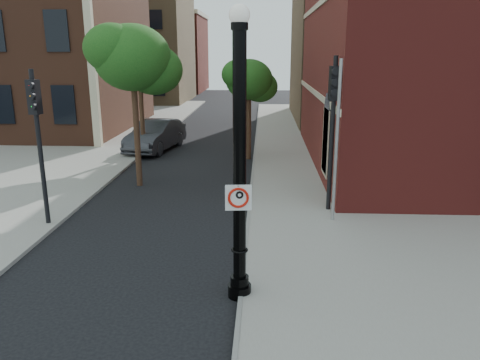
# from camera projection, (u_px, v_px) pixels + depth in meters

# --- Properties ---
(ground) EXTENTS (120.00, 120.00, 0.00)m
(ground) POSITION_uv_depth(u_px,v_px,m) (148.00, 304.00, 10.36)
(ground) COLOR black
(ground) RESTS_ON ground
(sidewalk_right) EXTENTS (8.00, 60.00, 0.12)m
(sidewalk_right) POSITION_uv_depth(u_px,v_px,m) (346.00, 183.00, 19.68)
(sidewalk_right) COLOR gray
(sidewalk_right) RESTS_ON ground
(sidewalk_left) EXTENTS (10.00, 50.00, 0.12)m
(sidewalk_left) POSITION_uv_depth(u_px,v_px,m) (72.00, 144.00, 28.11)
(sidewalk_left) COLOR gray
(sidewalk_left) RESTS_ON ground
(curb_edge) EXTENTS (0.10, 60.00, 0.14)m
(curb_edge) POSITION_uv_depth(u_px,v_px,m) (252.00, 182.00, 19.87)
(curb_edge) COLOR gray
(curb_edge) RESTS_ON ground
(bg_building_tan_a) EXTENTS (12.00, 12.00, 12.00)m
(bg_building_tan_a) POSITION_uv_depth(u_px,v_px,m) (133.00, 46.00, 51.72)
(bg_building_tan_a) COLOR olive
(bg_building_tan_a) RESTS_ON ground
(bg_building_red) EXTENTS (12.00, 12.00, 10.00)m
(bg_building_red) POSITION_uv_depth(u_px,v_px,m) (161.00, 55.00, 65.47)
(bg_building_red) COLOR maroon
(bg_building_red) RESTS_ON ground
(bg_building_tan_b) EXTENTS (22.00, 14.00, 14.00)m
(bg_building_tan_b) POSITION_uv_depth(u_px,v_px,m) (437.00, 31.00, 36.61)
(bg_building_tan_b) COLOR olive
(bg_building_tan_b) RESTS_ON ground
(lamppost) EXTENTS (0.53, 0.53, 6.31)m
(lamppost) POSITION_uv_depth(u_px,v_px,m) (240.00, 173.00, 9.94)
(lamppost) COLOR black
(lamppost) RESTS_ON ground
(no_parking_sign) EXTENTS (0.57, 0.10, 0.57)m
(no_parking_sign) POSITION_uv_depth(u_px,v_px,m) (239.00, 197.00, 9.92)
(no_parking_sign) COLOR white
(no_parking_sign) RESTS_ON ground
(parked_car) EXTENTS (2.71, 5.42, 1.71)m
(parked_car) POSITION_uv_depth(u_px,v_px,m) (156.00, 135.00, 26.34)
(parked_car) COLOR #2E2F33
(parked_car) RESTS_ON ground
(traffic_signal_left) EXTENTS (0.36, 0.42, 4.92)m
(traffic_signal_left) POSITION_uv_depth(u_px,v_px,m) (37.00, 123.00, 14.12)
(traffic_signal_left) COLOR black
(traffic_signal_left) RESTS_ON ground
(traffic_signal_right) EXTENTS (0.37, 0.45, 5.30)m
(traffic_signal_right) POSITION_uv_depth(u_px,v_px,m) (333.00, 110.00, 15.36)
(traffic_signal_right) COLOR black
(traffic_signal_right) RESTS_ON ground
(utility_pole) EXTENTS (0.10, 0.10, 5.22)m
(utility_pole) POSITION_uv_depth(u_px,v_px,m) (336.00, 145.00, 14.59)
(utility_pole) COLOR #999999
(utility_pole) RESTS_ON ground
(street_tree_a) EXTENTS (3.59, 3.25, 6.48)m
(street_tree_a) POSITION_uv_depth(u_px,v_px,m) (134.00, 59.00, 18.28)
(street_tree_a) COLOR #322114
(street_tree_a) RESTS_ON ground
(street_tree_b) EXTENTS (3.41, 3.08, 6.14)m
(street_tree_b) POSITION_uv_depth(u_px,v_px,m) (140.00, 63.00, 24.00)
(street_tree_b) COLOR #322114
(street_tree_b) RESTS_ON ground
(street_tree_c) EXTENTS (2.81, 2.54, 5.07)m
(street_tree_c) POSITION_uv_depth(u_px,v_px,m) (250.00, 81.00, 23.44)
(street_tree_c) COLOR #322114
(street_tree_c) RESTS_ON ground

